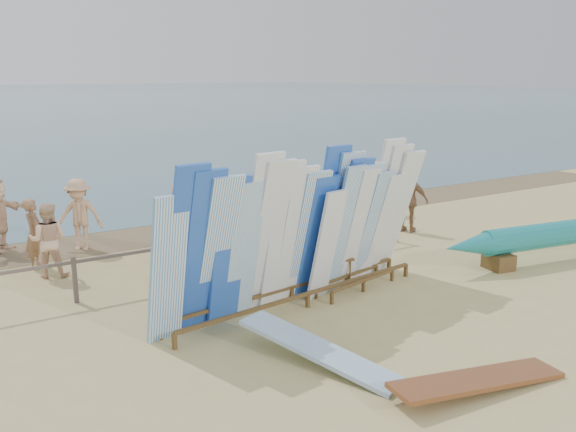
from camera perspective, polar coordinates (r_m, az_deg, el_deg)
ground at (r=10.30m, az=-4.03°, el=-11.06°), size 160.00×160.00×0.00m
wet_sand_strip at (r=16.66m, az=-15.83°, el=-2.01°), size 40.00×2.60×0.01m
fence at (r=12.64m, az=-10.53°, el=-3.54°), size 12.08×0.08×0.90m
main_surfboard_rack at (r=11.16m, az=1.16°, el=-1.75°), size 6.02×1.61×2.99m
side_surfboard_rack at (r=12.04m, az=6.45°, el=-1.60°), size 2.32×1.11×2.59m
outrigger_canoe at (r=15.39m, az=24.10°, el=-1.64°), size 6.48×1.54×0.92m
vendor_table at (r=12.41m, az=4.15°, el=-5.10°), size 0.87×0.72×1.00m
flat_board_c at (r=9.07m, az=17.32°, el=-15.20°), size 2.75×0.89×0.28m
flat_board_a at (r=9.37m, az=2.86°, el=-13.62°), size 1.45×2.71×0.43m
beach_chair_left at (r=13.76m, az=-6.31°, el=-3.77°), size 0.65×0.66×0.78m
beach_chair_right at (r=13.64m, az=-8.92°, el=-3.78°), size 0.64×0.66×0.95m
stroller at (r=13.94m, az=-6.73°, el=-2.77°), size 0.65×0.83×1.03m
beachgoer_8 at (r=15.10m, az=3.17°, el=0.59°), size 0.55×0.95×1.86m
beachgoer_9 at (r=16.93m, az=3.29°, el=1.48°), size 1.04×1.00×1.58m
beachgoer_extra_0 at (r=18.97m, az=8.39°, el=2.69°), size 1.11×0.62×1.62m
beachgoer_3 at (r=15.63m, az=-18.95°, el=0.12°), size 1.20×1.04×1.76m
beachgoer_2 at (r=13.78m, az=-21.53°, el=-2.12°), size 0.86×0.66×1.60m
beachgoer_1 at (r=14.54m, az=-22.64°, el=-1.53°), size 0.54×0.65×1.57m
beachgoer_10 at (r=16.79m, az=11.27°, el=1.49°), size 0.89×1.13×1.78m
beachgoer_6 at (r=13.96m, az=-9.83°, el=-0.65°), size 0.91×0.98×1.86m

